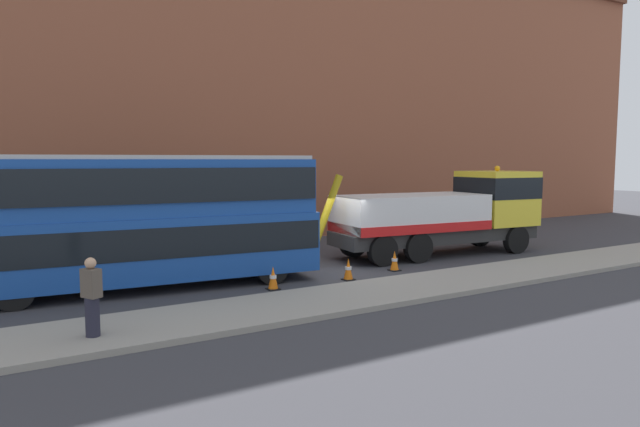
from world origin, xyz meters
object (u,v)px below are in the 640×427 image
(recovery_tow_truck, at_px, (446,212))
(traffic_cone_near_bus, at_px, (273,279))
(traffic_cone_midway, at_px, (348,270))
(pedestrian_onlooker, at_px, (92,298))
(double_decker_bus, at_px, (137,216))
(traffic_cone_near_truck, at_px, (395,261))

(recovery_tow_truck, distance_m, traffic_cone_near_bus, 9.40)
(traffic_cone_midway, bearing_deg, pedestrian_onlooker, -163.36)
(double_decker_bus, height_order, traffic_cone_near_bus, double_decker_bus)
(pedestrian_onlooker, bearing_deg, traffic_cone_near_truck, -13.00)
(double_decker_bus, relative_size, traffic_cone_near_bus, 15.53)
(traffic_cone_near_bus, bearing_deg, traffic_cone_near_truck, 4.65)
(double_decker_bus, bearing_deg, pedestrian_onlooker, -109.00)
(recovery_tow_truck, xyz_separation_m, pedestrian_onlooker, (-14.60, -4.62, -0.77))
(double_decker_bus, height_order, traffic_cone_near_truck, double_decker_bus)
(traffic_cone_near_bus, bearing_deg, pedestrian_onlooker, -155.68)
(double_decker_bus, xyz_separation_m, pedestrian_onlooker, (-2.09, -4.66, -1.25))
(recovery_tow_truck, height_order, double_decker_bus, double_decker_bus)
(recovery_tow_truck, distance_m, traffic_cone_near_truck, 4.62)
(recovery_tow_truck, relative_size, pedestrian_onlooker, 5.98)
(double_decker_bus, relative_size, pedestrian_onlooker, 6.54)
(recovery_tow_truck, height_order, traffic_cone_near_bus, recovery_tow_truck)
(double_decker_bus, xyz_separation_m, traffic_cone_near_truck, (8.45, -1.75, -1.89))
(double_decker_bus, bearing_deg, traffic_cone_near_truck, -6.50)
(double_decker_bus, bearing_deg, recovery_tow_truck, 4.97)
(pedestrian_onlooker, distance_m, traffic_cone_near_bus, 6.13)
(recovery_tow_truck, distance_m, traffic_cone_midway, 6.83)
(pedestrian_onlooker, relative_size, traffic_cone_near_truck, 2.38)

